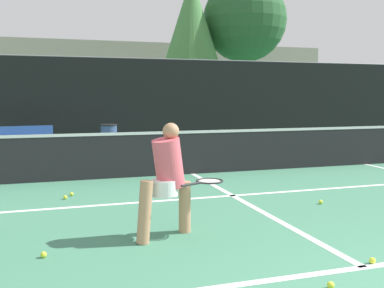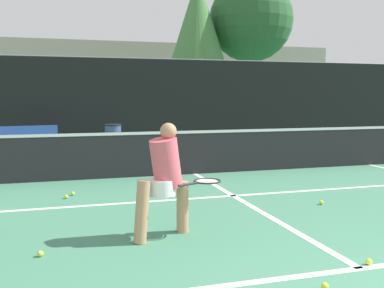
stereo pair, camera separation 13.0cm
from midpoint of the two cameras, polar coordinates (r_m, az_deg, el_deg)
court_baseline_near at (r=4.92m, az=20.24°, el=-14.48°), size 11.00×0.10×0.01m
court_service_line at (r=7.74m, az=4.70°, el=-6.54°), size 8.25×0.10×0.01m
court_center_mark at (r=7.24m, az=6.39°, el=-7.46°), size 0.10×5.62×0.01m
net at (r=9.74m, az=-0.29°, el=-0.85°), size 11.09×0.09×1.07m
fence_back at (r=14.65m, az=-6.30°, el=5.13°), size 24.00×0.06×2.90m
player_practicing at (r=5.40m, az=-3.76°, el=-4.17°), size 1.20×0.46×1.39m
tennis_ball_scattered_0 at (r=5.05m, az=21.22°, el=-13.63°), size 0.07×0.07×0.07m
tennis_ball_scattered_1 at (r=7.98m, az=-15.50°, el=-6.14°), size 0.07×0.07×0.07m
tennis_ball_scattered_2 at (r=7.41m, az=15.54°, el=-7.10°), size 0.07×0.07×0.07m
tennis_ball_scattered_3 at (r=7.77m, az=-16.26°, el=-6.51°), size 0.07×0.07×0.07m
tennis_ball_scattered_4 at (r=4.34m, az=16.35°, el=-16.82°), size 0.07×0.07×0.07m
tennis_ball_scattered_7 at (r=6.23m, az=-6.40°, el=-9.46°), size 0.07×0.07×0.07m
tennis_ball_scattered_9 at (r=5.15m, az=-19.04°, el=-13.14°), size 0.07×0.07×0.07m
courtside_bench at (r=13.23m, az=-20.91°, el=0.43°), size 1.66×0.58×0.86m
trash_bin at (r=13.38m, az=-10.78°, el=0.64°), size 0.50×0.50×0.87m
parked_car at (r=18.78m, az=-7.18°, el=2.94°), size 1.75×4.29×1.54m
tree_west at (r=24.88m, az=-0.20°, el=15.42°), size 3.02×3.02×8.06m
tree_mid at (r=26.52m, az=6.55°, el=15.34°), size 4.72×4.72×8.31m
building_far at (r=33.49m, az=-12.79°, el=7.85°), size 36.00×2.40×5.50m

